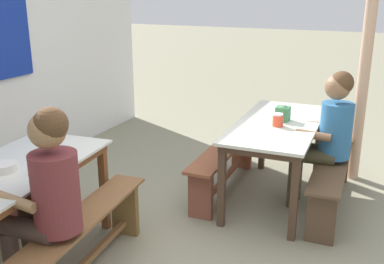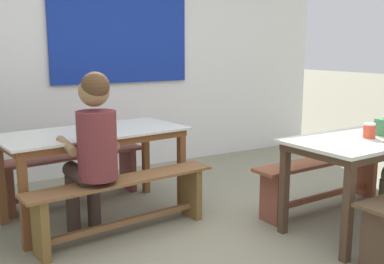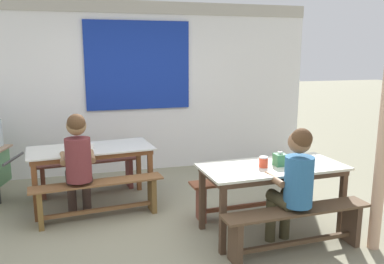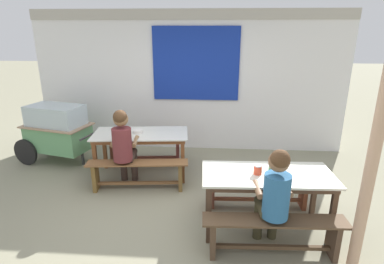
{
  "view_description": "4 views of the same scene",
  "coord_description": "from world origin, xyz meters",
  "px_view_note": "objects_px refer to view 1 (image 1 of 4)",
  "views": [
    {
      "loc": [
        -2.85,
        -1.28,
        1.97
      ],
      "look_at": [
        0.37,
        0.19,
        0.84
      ],
      "focal_mm": 42.57,
      "sensor_mm": 36.0,
      "label": 1
    },
    {
      "loc": [
        -1.98,
        -2.62,
        1.49
      ],
      "look_at": [
        -0.07,
        0.52,
        0.79
      ],
      "focal_mm": 42.36,
      "sensor_mm": 36.0,
      "label": 2
    },
    {
      "loc": [
        -0.83,
        -4.09,
        2.0
      ],
      "look_at": [
        0.53,
        0.66,
        0.99
      ],
      "focal_mm": 37.05,
      "sensor_mm": 36.0,
      "label": 3
    },
    {
      "loc": [
        0.51,
        -3.84,
        2.45
      ],
      "look_at": [
        0.18,
        0.59,
        0.97
      ],
      "focal_mm": 29.42,
      "sensor_mm": 36.0,
      "label": 4
    }
  ],
  "objects_px": {
    "person_near_front": "(327,131)",
    "tissue_box": "(283,113)",
    "bench_far_front": "(80,242)",
    "condiment_jar": "(278,120)",
    "wooden_support_post": "(365,69)",
    "person_left_back_turned": "(46,192)",
    "soup_bowl": "(4,167)",
    "bench_near_back": "(224,160)",
    "dining_table_far": "(11,179)",
    "dining_table_near": "(278,130)",
    "bench_near_front": "(331,177)"
  },
  "relations": [
    {
      "from": "dining_table_far",
      "to": "soup_bowl",
      "type": "relative_size",
      "value": 9.63
    },
    {
      "from": "bench_near_front",
      "to": "person_near_front",
      "type": "bearing_deg",
      "value": 100.73
    },
    {
      "from": "bench_near_front",
      "to": "person_near_front",
      "type": "height_order",
      "value": "person_near_front"
    },
    {
      "from": "dining_table_far",
      "to": "tissue_box",
      "type": "height_order",
      "value": "tissue_box"
    },
    {
      "from": "dining_table_near",
      "to": "tissue_box",
      "type": "relative_size",
      "value": 10.23
    },
    {
      "from": "person_left_back_turned",
      "to": "dining_table_near",
      "type": "bearing_deg",
      "value": -24.52
    },
    {
      "from": "bench_far_front",
      "to": "dining_table_far",
      "type": "bearing_deg",
      "value": 95.75
    },
    {
      "from": "soup_bowl",
      "to": "wooden_support_post",
      "type": "relative_size",
      "value": 0.07
    },
    {
      "from": "bench_near_front",
      "to": "person_left_back_turned",
      "type": "distance_m",
      "value": 2.57
    },
    {
      "from": "dining_table_near",
      "to": "dining_table_far",
      "type": "bearing_deg",
      "value": 143.47
    },
    {
      "from": "dining_table_near",
      "to": "person_near_front",
      "type": "relative_size",
      "value": 1.25
    },
    {
      "from": "soup_bowl",
      "to": "wooden_support_post",
      "type": "xyz_separation_m",
      "value": [
        2.79,
        -2.04,
        0.39
      ]
    },
    {
      "from": "dining_table_far",
      "to": "person_left_back_turned",
      "type": "relative_size",
      "value": 1.25
    },
    {
      "from": "dining_table_near",
      "to": "person_left_back_turned",
      "type": "height_order",
      "value": "person_left_back_turned"
    },
    {
      "from": "person_left_back_turned",
      "to": "soup_bowl",
      "type": "xyz_separation_m",
      "value": [
        0.12,
        0.46,
        0.04
      ]
    },
    {
      "from": "bench_near_back",
      "to": "condiment_jar",
      "type": "distance_m",
      "value": 0.76
    },
    {
      "from": "condiment_jar",
      "to": "soup_bowl",
      "type": "distance_m",
      "value": 2.31
    },
    {
      "from": "bench_near_back",
      "to": "wooden_support_post",
      "type": "relative_size",
      "value": 0.65
    },
    {
      "from": "person_near_front",
      "to": "condiment_jar",
      "type": "relative_size",
      "value": 10.96
    },
    {
      "from": "tissue_box",
      "to": "wooden_support_post",
      "type": "distance_m",
      "value": 1.05
    },
    {
      "from": "tissue_box",
      "to": "soup_bowl",
      "type": "height_order",
      "value": "tissue_box"
    },
    {
      "from": "soup_bowl",
      "to": "tissue_box",
      "type": "bearing_deg",
      "value": -35.25
    },
    {
      "from": "person_near_front",
      "to": "bench_near_back",
      "type": "bearing_deg",
      "value": 91.63
    },
    {
      "from": "soup_bowl",
      "to": "bench_far_front",
      "type": "bearing_deg",
      "value": -79.21
    },
    {
      "from": "bench_near_back",
      "to": "soup_bowl",
      "type": "xyz_separation_m",
      "value": [
        -1.92,
        0.88,
        0.48
      ]
    },
    {
      "from": "condiment_jar",
      "to": "person_left_back_turned",
      "type": "bearing_deg",
      "value": 153.48
    },
    {
      "from": "condiment_jar",
      "to": "dining_table_near",
      "type": "bearing_deg",
      "value": 11.75
    },
    {
      "from": "soup_bowl",
      "to": "wooden_support_post",
      "type": "height_order",
      "value": "wooden_support_post"
    },
    {
      "from": "bench_far_front",
      "to": "wooden_support_post",
      "type": "distance_m",
      "value": 3.22
    },
    {
      "from": "bench_far_front",
      "to": "condiment_jar",
      "type": "xyz_separation_m",
      "value": [
        1.71,
        -0.91,
        0.53
      ]
    },
    {
      "from": "dining_table_far",
      "to": "person_near_front",
      "type": "xyz_separation_m",
      "value": [
        1.9,
        -1.85,
        0.05
      ]
    },
    {
      "from": "condiment_jar",
      "to": "wooden_support_post",
      "type": "distance_m",
      "value": 1.21
    },
    {
      "from": "tissue_box",
      "to": "soup_bowl",
      "type": "xyz_separation_m",
      "value": [
        -2.01,
        1.42,
        -0.04
      ]
    },
    {
      "from": "dining_table_near",
      "to": "person_left_back_turned",
      "type": "bearing_deg",
      "value": 155.48
    },
    {
      "from": "bench_near_back",
      "to": "wooden_support_post",
      "type": "distance_m",
      "value": 1.69
    },
    {
      "from": "bench_far_front",
      "to": "condiment_jar",
      "type": "height_order",
      "value": "condiment_jar"
    },
    {
      "from": "dining_table_near",
      "to": "tissue_box",
      "type": "height_order",
      "value": "tissue_box"
    },
    {
      "from": "tissue_box",
      "to": "wooden_support_post",
      "type": "bearing_deg",
      "value": -38.67
    },
    {
      "from": "dining_table_near",
      "to": "person_near_front",
      "type": "height_order",
      "value": "person_near_front"
    },
    {
      "from": "tissue_box",
      "to": "person_near_front",
      "type": "bearing_deg",
      "value": -99.08
    },
    {
      "from": "dining_table_far",
      "to": "dining_table_near",
      "type": "xyz_separation_m",
      "value": [
        1.89,
        -1.4,
        -0.0
      ]
    },
    {
      "from": "bench_near_back",
      "to": "soup_bowl",
      "type": "bearing_deg",
      "value": 155.29
    },
    {
      "from": "wooden_support_post",
      "to": "soup_bowl",
      "type": "bearing_deg",
      "value": 143.76
    },
    {
      "from": "soup_bowl",
      "to": "person_left_back_turned",
      "type": "bearing_deg",
      "value": -103.97
    },
    {
      "from": "bench_near_front",
      "to": "person_left_back_turned",
      "type": "bearing_deg",
      "value": 144.95
    },
    {
      "from": "wooden_support_post",
      "to": "person_left_back_turned",
      "type": "bearing_deg",
      "value": 151.45
    },
    {
      "from": "person_near_front",
      "to": "tissue_box",
      "type": "height_order",
      "value": "person_near_front"
    },
    {
      "from": "person_near_front",
      "to": "tissue_box",
      "type": "distance_m",
      "value": 0.44
    },
    {
      "from": "dining_table_near",
      "to": "soup_bowl",
      "type": "distance_m",
      "value": 2.39
    },
    {
      "from": "person_left_back_turned",
      "to": "condiment_jar",
      "type": "height_order",
      "value": "person_left_back_turned"
    }
  ]
}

